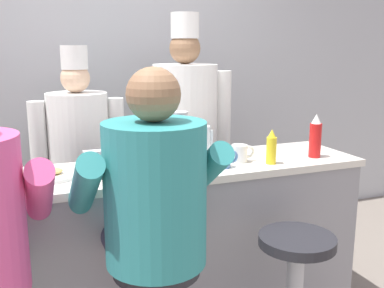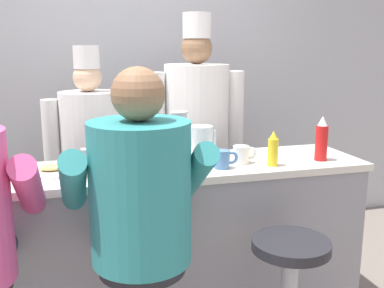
% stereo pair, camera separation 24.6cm
% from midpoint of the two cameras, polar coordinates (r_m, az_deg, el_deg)
% --- Properties ---
extents(wall_back, '(10.00, 0.06, 2.70)m').
position_cam_midpoint_polar(wall_back, '(3.74, -12.78, 8.02)').
color(wall_back, '#B2B7BC').
rests_on(wall_back, ground_plane).
extents(diner_counter, '(2.37, 0.56, 0.96)m').
position_cam_midpoint_polar(diner_counter, '(2.62, -7.06, -13.17)').
color(diner_counter, gray).
rests_on(diner_counter, ground_plane).
extents(ketchup_bottle_red, '(0.07, 0.07, 0.26)m').
position_cam_midpoint_polar(ketchup_bottle_red, '(2.70, 12.92, 0.82)').
color(ketchup_bottle_red, red).
rests_on(ketchup_bottle_red, diner_counter).
extents(mustard_bottle_yellow, '(0.06, 0.06, 0.20)m').
position_cam_midpoint_polar(mustard_bottle_yellow, '(2.51, 7.32, -0.51)').
color(mustard_bottle_yellow, yellow).
rests_on(mustard_bottle_yellow, diner_counter).
extents(hot_sauce_bottle_orange, '(0.03, 0.03, 0.12)m').
position_cam_midpoint_polar(hot_sauce_bottle_orange, '(2.39, -2.13, -1.89)').
color(hot_sauce_bottle_orange, orange).
rests_on(hot_sauce_bottle_orange, diner_counter).
extents(water_pitcher_clear, '(0.15, 0.13, 0.20)m').
position_cam_midpoint_polar(water_pitcher_clear, '(2.60, -1.80, 0.16)').
color(water_pitcher_clear, silver).
rests_on(water_pitcher_clear, diner_counter).
extents(breakfast_plate, '(0.26, 0.26, 0.05)m').
position_cam_midpoint_polar(breakfast_plate, '(2.39, -20.31, -3.75)').
color(breakfast_plate, white).
rests_on(breakfast_plate, diner_counter).
extents(cereal_bowl, '(0.16, 0.16, 0.05)m').
position_cam_midpoint_polar(cereal_bowl, '(2.26, -7.35, -3.70)').
color(cereal_bowl, '#4C7FB7').
rests_on(cereal_bowl, diner_counter).
extents(coffee_mug_blue, '(0.13, 0.08, 0.10)m').
position_cam_midpoint_polar(coffee_mug_blue, '(2.42, 1.16, -1.88)').
color(coffee_mug_blue, '#4C7AB2').
rests_on(coffee_mug_blue, diner_counter).
extents(coffee_mug_white, '(0.14, 0.09, 0.10)m').
position_cam_midpoint_polar(coffee_mug_white, '(2.54, 3.41, -1.22)').
color(coffee_mug_white, white).
rests_on(coffee_mug_white, diner_counter).
extents(cup_stack_steel, '(0.09, 0.09, 0.30)m').
position_cam_midpoint_polar(cup_stack_steel, '(2.43, -4.50, 0.59)').
color(cup_stack_steel, '#B7BABF').
rests_on(cup_stack_steel, diner_counter).
extents(napkin_dispenser_chrome, '(0.11, 0.07, 0.14)m').
position_cam_midpoint_polar(napkin_dispenser_chrome, '(2.29, -15.17, -2.60)').
color(napkin_dispenser_chrome, silver).
rests_on(napkin_dispenser_chrome, diner_counter).
extents(diner_seated_teal, '(0.65, 0.64, 1.53)m').
position_cam_midpoint_polar(diner_seated_teal, '(1.94, -8.64, -7.50)').
color(diner_seated_teal, '#B2B5BA').
rests_on(diner_seated_teal, ground_plane).
extents(empty_stool_round, '(0.38, 0.38, 0.71)m').
position_cam_midpoint_polar(empty_stool_round, '(2.36, 9.94, -16.73)').
color(empty_stool_round, '#B2B5BA').
rests_on(empty_stool_round, ground_plane).
extents(cook_in_whites_near, '(0.63, 0.40, 1.62)m').
position_cam_midpoint_polar(cook_in_whites_near, '(3.18, -16.27, -1.29)').
color(cook_in_whites_near, '#232328').
rests_on(cook_in_whites_near, ground_plane).
extents(cook_in_whites_far, '(0.72, 0.46, 1.84)m').
position_cam_midpoint_polar(cook_in_whites_far, '(3.26, -3.02, 1.69)').
color(cook_in_whites_far, '#232328').
rests_on(cook_in_whites_far, ground_plane).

